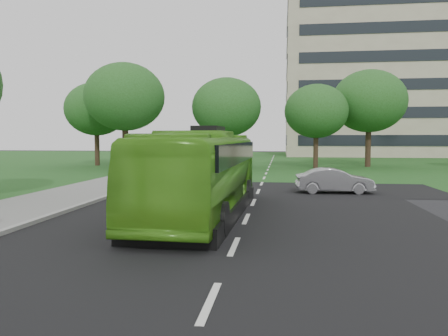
% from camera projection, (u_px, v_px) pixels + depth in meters
% --- Properties ---
extents(ground, '(160.00, 160.00, 0.00)m').
position_uv_depth(ground, '(241.00, 231.00, 13.65)').
color(ground, black).
rests_on(ground, ground).
extents(street_surfaces, '(120.00, 120.00, 0.15)m').
position_uv_depth(street_surfaces, '(262.00, 172.00, 36.20)').
color(street_surfaces, black).
rests_on(street_surfaces, ground).
extents(office_building, '(40.10, 20.10, 25.00)m').
position_uv_depth(office_building, '(410.00, 79.00, 71.17)').
color(office_building, tan).
rests_on(office_building, ground).
extents(tree_park_a, '(7.41, 7.41, 9.85)m').
position_uv_depth(tree_park_a, '(125.00, 97.00, 40.50)').
color(tree_park_a, black).
rests_on(tree_park_a, ground).
extents(tree_park_b, '(6.51, 6.51, 8.54)m').
position_uv_depth(tree_park_b, '(226.00, 107.00, 40.99)').
color(tree_park_b, black).
rests_on(tree_park_b, ground).
extents(tree_park_c, '(6.00, 6.00, 7.97)m').
position_uv_depth(tree_park_c, '(316.00, 111.00, 41.26)').
color(tree_park_c, black).
rests_on(tree_park_c, ground).
extents(tree_park_d, '(7.27, 7.27, 9.61)m').
position_uv_depth(tree_park_d, '(369.00, 101.00, 43.13)').
color(tree_park_d, black).
rests_on(tree_park_d, ground).
extents(tree_park_f, '(6.44, 6.44, 8.60)m').
position_uv_depth(tree_park_f, '(96.00, 109.00, 45.11)').
color(tree_park_f, black).
rests_on(tree_park_f, ground).
extents(bus, '(2.96, 11.37, 3.15)m').
position_uv_depth(bus, '(203.00, 174.00, 16.33)').
color(bus, '#4B9C1C').
rests_on(bus, ground).
extents(sedan, '(4.07, 1.59, 1.32)m').
position_uv_depth(sedan, '(334.00, 181.00, 22.97)').
color(sedan, '#9C9B9F').
rests_on(sedan, ground).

